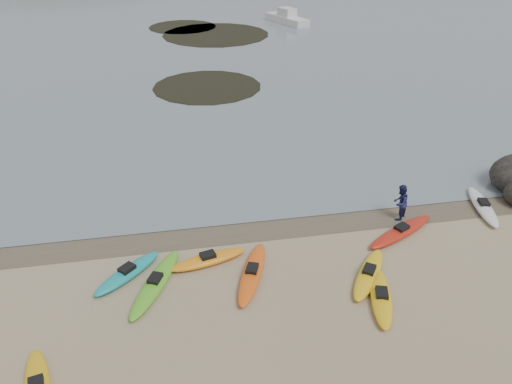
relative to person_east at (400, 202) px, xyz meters
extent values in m
plane|color=tan|center=(-6.06, 0.80, -0.81)|extent=(600.00, 600.00, 0.00)
plane|color=brown|center=(-6.06, 0.50, -0.80)|extent=(60.00, 60.00, 0.00)
ellipsoid|color=#EF5A14|center=(-6.84, -2.68, -0.64)|extent=(1.97, 3.67, 0.34)
ellipsoid|color=red|center=(-0.40, -1.18, -0.64)|extent=(3.66, 2.38, 0.34)
ellipsoid|color=#5CBC25|center=(-10.28, -2.59, -0.64)|extent=(2.25, 3.85, 0.34)
ellipsoid|color=teal|center=(-11.27, -1.85, -0.64)|extent=(2.66, 2.65, 0.34)
ellipsoid|color=yellow|center=(-2.70, -3.48, -0.64)|extent=(2.43, 3.01, 0.34)
ellipsoid|color=white|center=(3.99, 0.00, -0.64)|extent=(1.46, 3.47, 0.34)
ellipsoid|color=yellow|center=(-2.75, -4.74, -0.64)|extent=(1.59, 3.12, 0.34)
ellipsoid|color=orange|center=(-8.33, -1.60, -0.64)|extent=(3.08, 1.44, 0.34)
imported|color=#1B1E4F|center=(0.00, 0.00, 0.00)|extent=(0.99, 0.99, 1.61)
cylinder|color=black|center=(-6.35, 19.10, -0.78)|extent=(7.98, 7.98, 0.04)
cylinder|color=black|center=(-3.85, 35.71, -0.78)|extent=(10.93, 10.93, 0.04)
cylinder|color=black|center=(-7.01, 39.87, -0.78)|extent=(7.31, 7.31, 0.04)
cube|color=silver|center=(4.64, 39.89, -0.37)|extent=(4.06, 6.38, 0.87)
camera|label=1|loc=(-9.25, -16.58, 10.98)|focal=35.00mm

